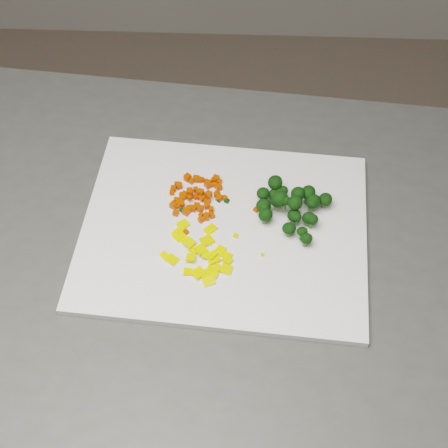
{
  "coord_description": "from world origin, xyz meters",
  "views": [
    {
      "loc": [
        -0.19,
        -0.22,
        1.68
      ],
      "look_at": [
        -0.21,
        0.33,
        0.92
      ],
      "focal_mm": 50.0,
      "sensor_mm": 36.0,
      "label": 1
    }
  ],
  "objects_px": {
    "counter_block": "(202,361)",
    "cutting_board": "(224,230)",
    "carrot_pile": "(197,193)",
    "pepper_pile": "(198,249)",
    "broccoli_pile": "(293,206)"
  },
  "relations": [
    {
      "from": "cutting_board",
      "to": "pepper_pile",
      "type": "relative_size",
      "value": 3.88
    },
    {
      "from": "counter_block",
      "to": "carrot_pile",
      "type": "xyz_separation_m",
      "value": [
        0.0,
        0.07,
        0.47
      ]
    },
    {
      "from": "broccoli_pile",
      "to": "counter_block",
      "type": "bearing_deg",
      "value": -163.98
    },
    {
      "from": "pepper_pile",
      "to": "cutting_board",
      "type": "bearing_deg",
      "value": 50.66
    },
    {
      "from": "cutting_board",
      "to": "broccoli_pile",
      "type": "xyz_separation_m",
      "value": [
        0.1,
        0.03,
        0.03
      ]
    },
    {
      "from": "cutting_board",
      "to": "pepper_pile",
      "type": "distance_m",
      "value": 0.06
    },
    {
      "from": "counter_block",
      "to": "broccoli_pile",
      "type": "height_order",
      "value": "broccoli_pile"
    },
    {
      "from": "cutting_board",
      "to": "pepper_pile",
      "type": "xyz_separation_m",
      "value": [
        -0.04,
        -0.05,
        0.01
      ]
    },
    {
      "from": "counter_block",
      "to": "cutting_board",
      "type": "distance_m",
      "value": 0.46
    },
    {
      "from": "cutting_board",
      "to": "carrot_pile",
      "type": "xyz_separation_m",
      "value": [
        -0.04,
        0.06,
        0.02
      ]
    },
    {
      "from": "cutting_board",
      "to": "broccoli_pile",
      "type": "height_order",
      "value": "broccoli_pile"
    },
    {
      "from": "carrot_pile",
      "to": "pepper_pile",
      "type": "xyz_separation_m",
      "value": [
        0.01,
        -0.1,
        -0.01
      ]
    },
    {
      "from": "broccoli_pile",
      "to": "cutting_board",
      "type": "bearing_deg",
      "value": -165.91
    },
    {
      "from": "counter_block",
      "to": "cutting_board",
      "type": "xyz_separation_m",
      "value": [
        0.05,
        0.02,
        0.46
      ]
    },
    {
      "from": "counter_block",
      "to": "carrot_pile",
      "type": "distance_m",
      "value": 0.48
    }
  ]
}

